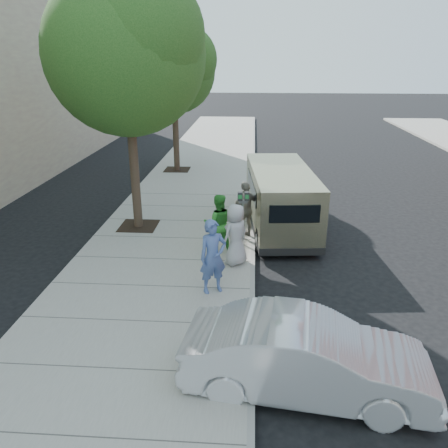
% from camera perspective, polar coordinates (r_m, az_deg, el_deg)
% --- Properties ---
extents(ground, '(120.00, 120.00, 0.00)m').
position_cam_1_polar(ground, '(12.03, -3.15, -5.34)').
color(ground, black).
rests_on(ground, ground).
extents(sidewalk, '(5.00, 60.00, 0.15)m').
position_cam_1_polar(sidewalk, '(12.15, -7.86, -4.84)').
color(sidewalk, gray).
rests_on(sidewalk, ground).
extents(curb_face, '(0.12, 60.00, 0.16)m').
position_cam_1_polar(curb_face, '(11.92, 3.76, -5.21)').
color(curb_face, gray).
rests_on(curb_face, ground).
extents(tree_near, '(4.62, 4.60, 7.53)m').
position_cam_1_polar(tree_near, '(13.58, -12.57, 21.48)').
color(tree_near, black).
rests_on(tree_near, sidewalk).
extents(tree_far, '(3.92, 3.80, 6.49)m').
position_cam_1_polar(tree_far, '(21.01, -6.53, 19.71)').
color(tree_far, black).
rests_on(tree_far, sidewalk).
extents(parking_meter, '(0.34, 0.15, 1.60)m').
position_cam_1_polar(parking_meter, '(12.50, 2.53, 2.25)').
color(parking_meter, gray).
rests_on(parking_meter, sidewalk).
extents(van, '(2.27, 5.55, 2.01)m').
position_cam_1_polar(van, '(14.28, 7.33, 3.46)').
color(van, '#BFB689').
rests_on(van, ground).
extents(sedan, '(4.28, 1.94, 1.36)m').
position_cam_1_polar(sedan, '(7.69, 10.74, -16.72)').
color(sedan, silver).
rests_on(sedan, ground).
extents(person_officer, '(0.77, 0.67, 1.78)m').
position_cam_1_polar(person_officer, '(10.05, -1.45, -4.29)').
color(person_officer, '#4B63A0').
rests_on(person_officer, sidewalk).
extents(person_green_shirt, '(0.90, 0.75, 1.69)m').
position_cam_1_polar(person_green_shirt, '(12.14, -0.74, 0.07)').
color(person_green_shirt, '#308A2D').
rests_on(person_green_shirt, sidewalk).
extents(person_gray_shirt, '(0.94, 0.95, 1.66)m').
position_cam_1_polar(person_gray_shirt, '(11.40, 1.52, -1.42)').
color(person_gray_shirt, '#ADADB0').
rests_on(person_gray_shirt, sidewalk).
extents(person_striped_polo, '(1.06, 0.97, 1.74)m').
position_cam_1_polar(person_striped_polo, '(13.19, 2.85, 1.92)').
color(person_striped_polo, gray).
rests_on(person_striped_polo, sidewalk).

